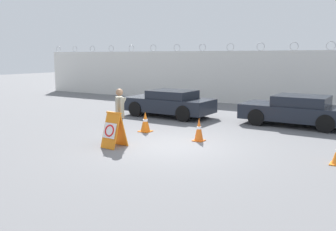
{
  "coord_description": "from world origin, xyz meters",
  "views": [
    {
      "loc": [
        6.17,
        -9.88,
        2.86
      ],
      "look_at": [
        -0.46,
        0.58,
        0.87
      ],
      "focal_mm": 40.0,
      "sensor_mm": 36.0,
      "label": 1
    }
  ],
  "objects": [
    {
      "name": "perimeter_wall",
      "position": [
        0.0,
        11.15,
        1.57
      ],
      "size": [
        36.0,
        0.3,
        3.58
      ],
      "color": "silver",
      "rests_on": "ground_plane"
    },
    {
      "name": "ground_plane",
      "position": [
        0.0,
        0.0,
        0.0
      ],
      "size": [
        90.0,
        90.0,
        0.0
      ],
      "primitive_type": "plane",
      "color": "slate"
    },
    {
      "name": "barricade_sign",
      "position": [
        -1.43,
        -1.09,
        0.56
      ],
      "size": [
        0.6,
        0.72,
        1.12
      ],
      "rotation": [
        0.0,
        0.0,
        -0.06
      ],
      "color": "orange",
      "rests_on": "ground_plane"
    },
    {
      "name": "parked_car_rear_sedan",
      "position": [
        2.51,
        5.76,
        0.64
      ],
      "size": [
        4.31,
        2.03,
        1.25
      ],
      "rotation": [
        0.0,
        0.0,
        3.14
      ],
      "color": "black",
      "rests_on": "ground_plane"
    },
    {
      "name": "traffic_cone_far",
      "position": [
        -2.01,
        1.41,
        0.38
      ],
      "size": [
        0.43,
        0.43,
        0.77
      ],
      "color": "orange",
      "rests_on": "ground_plane"
    },
    {
      "name": "security_guard",
      "position": [
        -1.62,
        -0.53,
        1.01
      ],
      "size": [
        0.54,
        0.65,
        1.8
      ],
      "rotation": [
        0.0,
        0.0,
        2.42
      ],
      "color": "#232838",
      "rests_on": "ground_plane"
    },
    {
      "name": "traffic_cone_near",
      "position": [
        0.43,
        1.11,
        0.4
      ],
      "size": [
        0.36,
        0.36,
        0.8
      ],
      "color": "orange",
      "rests_on": "ground_plane"
    },
    {
      "name": "parked_car_front_coupe",
      "position": [
        -3.14,
        4.92,
        0.65
      ],
      "size": [
        4.22,
        1.91,
        1.25
      ],
      "rotation": [
        0.0,
        0.0,
        3.14
      ],
      "color": "black",
      "rests_on": "ground_plane"
    }
  ]
}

